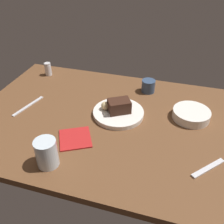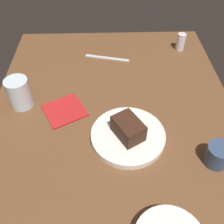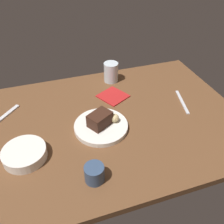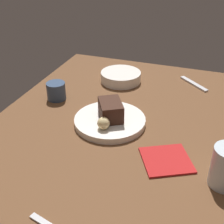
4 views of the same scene
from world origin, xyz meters
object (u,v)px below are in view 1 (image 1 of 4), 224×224
at_px(dessert_plate, 118,113).
at_px(side_bowl, 191,114).
at_px(bread_roll, 105,106).
at_px(butter_knife, 28,106).
at_px(chocolate_cake_slice, 119,106).
at_px(water_glass, 47,153).
at_px(coffee_cup, 148,86).
at_px(folded_napkin, 75,138).
at_px(salt_shaker, 48,69).
at_px(dessert_spoon, 208,168).

xyz_separation_m(dessert_plate, side_bowl, (-0.32, -0.07, 0.01)).
height_order(bread_roll, butter_knife, bread_roll).
bearing_deg(bread_roll, side_bowl, -169.60).
distance_m(chocolate_cake_slice, water_glass, 0.39).
xyz_separation_m(side_bowl, coffee_cup, (0.22, -0.18, 0.01)).
xyz_separation_m(water_glass, coffee_cup, (-0.26, -0.60, -0.02)).
height_order(side_bowl, butter_knife, side_bowl).
relative_size(butter_knife, folded_napkin, 1.48).
relative_size(salt_shaker, folded_napkin, 0.58).
distance_m(bread_roll, folded_napkin, 0.22).
distance_m(coffee_cup, folded_napkin, 0.50).
relative_size(dessert_spoon, butter_knife, 0.79).
xyz_separation_m(chocolate_cake_slice, salt_shaker, (0.50, -0.27, -0.01)).
relative_size(water_glass, folded_napkin, 0.83).
xyz_separation_m(water_glass, folded_napkin, (-0.04, -0.15, -0.05)).
xyz_separation_m(salt_shaker, dessert_spoon, (-0.88, 0.49, -0.03)).
xyz_separation_m(chocolate_cake_slice, dessert_spoon, (-0.38, 0.22, -0.05)).
bearing_deg(dessert_spoon, water_glass, -33.40).
height_order(dessert_plate, butter_knife, dessert_plate).
bearing_deg(salt_shaker, dessert_spoon, 150.99).
bearing_deg(dessert_spoon, chocolate_cake_slice, -77.22).
bearing_deg(chocolate_cake_slice, salt_shaker, -28.37).
relative_size(dessert_plate, water_glass, 2.16).
height_order(bread_roll, side_bowl, bread_roll).
distance_m(dessert_plate, butter_knife, 0.44).
xyz_separation_m(coffee_cup, folded_napkin, (0.22, 0.45, -0.03)).
xyz_separation_m(bread_roll, coffee_cup, (-0.15, -0.25, -0.01)).
xyz_separation_m(salt_shaker, folded_napkin, (-0.37, 0.48, -0.03)).
bearing_deg(dessert_spoon, butter_knife, -58.76).
relative_size(bread_roll, water_glass, 0.36).
xyz_separation_m(bread_roll, dessert_spoon, (-0.45, 0.22, -0.04)).
bearing_deg(side_bowl, coffee_cup, -38.29).
relative_size(water_glass, side_bowl, 0.65).
bearing_deg(dessert_plate, water_glass, 65.73).
relative_size(chocolate_cake_slice, salt_shaker, 1.29).
height_order(salt_shaker, water_glass, water_glass).
height_order(salt_shaker, coffee_cup, salt_shaker).
bearing_deg(water_glass, coffee_cup, -112.96).
height_order(dessert_plate, water_glass, water_glass).
xyz_separation_m(bread_roll, side_bowl, (-0.38, -0.07, -0.02)).
xyz_separation_m(chocolate_cake_slice, side_bowl, (-0.31, -0.07, -0.03)).
distance_m(water_glass, side_bowl, 0.64).
distance_m(chocolate_cake_slice, dessert_spoon, 0.45).
height_order(coffee_cup, butter_knife, coffee_cup).
bearing_deg(folded_napkin, coffee_cup, -115.60).
distance_m(side_bowl, butter_knife, 0.76).
bearing_deg(salt_shaker, bread_roll, 148.13).
bearing_deg(folded_napkin, bread_roll, -106.71).
bearing_deg(dessert_spoon, salt_shaker, -76.39).
bearing_deg(salt_shaker, butter_knife, 100.97).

